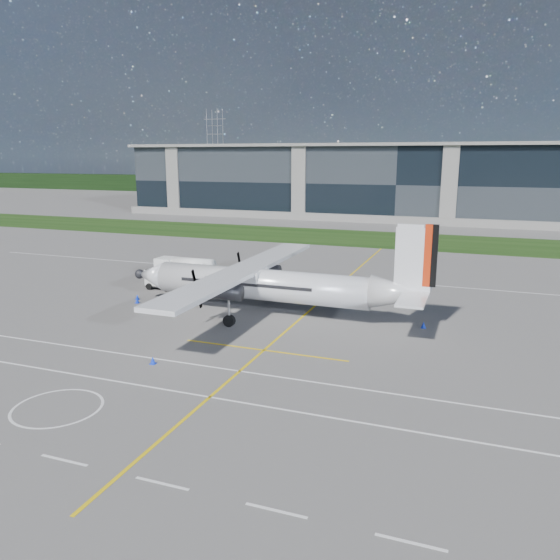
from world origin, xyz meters
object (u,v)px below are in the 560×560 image
Objects in this scene: safety_cone_stbdwing at (293,275)px; safety_cone_portwing at (153,360)px; pylon_west at (215,151)px; turboprop_aircraft at (272,267)px; safety_cone_fwd at (137,297)px; safety_cone_tail at (424,325)px; safety_cone_nose_port at (137,300)px; ground_crew_person at (201,286)px; baggage_tug at (162,279)px; fuel_tanker_truck at (182,269)px.

safety_cone_stbdwing and safety_cone_portwing have the same top height.
pylon_west is 155.10m from safety_cone_stbdwing.
turboprop_aircraft reaches higher than safety_cone_fwd.
safety_cone_tail and safety_cone_nose_port have the same top height.
ground_crew_person is 17.06m from safety_cone_portwing.
safety_cone_tail is at bearing 41.65° from safety_cone_portwing.
safety_cone_fwd is (-10.60, -13.94, 0.00)m from safety_cone_stbdwing.
safety_cone_portwing is at bearing -59.36° from baggage_tug.
pylon_west is 60.00× the size of safety_cone_fwd.
turboprop_aircraft is at bearing -1.01° from safety_cone_fwd.
ground_crew_person reaches higher than safety_cone_portwing.
fuel_tanker_truck reaches higher than safety_cone_stbdwing.
safety_cone_tail is (92.77, -147.03, -14.75)m from pylon_west.
fuel_tanker_truck is 2.12× the size of baggage_tug.
safety_cone_tail is at bearing -8.89° from baggage_tug.
pylon_west is at bearing 115.60° from fuel_tanker_truck.
fuel_tanker_truck is 7.45m from ground_crew_person.
turboprop_aircraft is 16.29m from fuel_tanker_truck.
safety_cone_nose_port is (-12.84, -0.80, -3.85)m from turboprop_aircraft.
turboprop_aircraft is 12.64× the size of ground_crew_person.
safety_cone_stbdwing is 1.00× the size of safety_cone_fwd.
safety_cone_stbdwing is at bearing 40.95° from baggage_tug.
fuel_tanker_truck reaches higher than safety_cone_tail.
safety_cone_fwd is (-25.97, -0.50, 0.00)m from safety_cone_tail.
baggage_tug is 6.53× the size of safety_cone_nose_port.
safety_cone_fwd is (-0.73, 1.04, 0.00)m from safety_cone_nose_port.
turboprop_aircraft is at bearing 3.59° from safety_cone_nose_port.
baggage_tug is 1.51× the size of ground_crew_person.
safety_cone_stbdwing is (10.77, 9.35, -0.73)m from baggage_tug.
fuel_tanker_truck is 27.17m from safety_cone_tail.
safety_cone_tail is (20.85, -2.38, -0.83)m from ground_crew_person.
safety_cone_stbdwing is 1.00× the size of safety_cone_tail.
safety_cone_fwd is (66.80, -147.53, -14.75)m from pylon_west.
safety_cone_tail is 1.00× the size of safety_cone_nose_port.
pylon_west reaches higher than safety_cone_fwd.
safety_cone_nose_port is at bearing -176.41° from turboprop_aircraft.
safety_cone_portwing is (-3.14, -13.08, -3.85)m from turboprop_aircraft.
ground_crew_person is 5.93m from safety_cone_fwd.
safety_cone_nose_port is at bearing -80.95° from baggage_tug.
fuel_tanker_truck is at bearing -64.40° from pylon_west.
safety_cone_portwing is (77.24, -160.85, -14.75)m from pylon_west.
safety_cone_portwing and safety_cone_nose_port have the same top height.
baggage_tug is at bearing -65.01° from pylon_west.
turboprop_aircraft is 8.37× the size of baggage_tug.
safety_cone_nose_port is (0.79, -9.28, -1.05)m from fuel_tanker_truck.
ground_crew_person is (5.29, -1.71, 0.10)m from baggage_tug.
ground_crew_person is 21.00m from safety_cone_tail.
safety_cone_portwing is (10.49, -21.55, -1.05)m from fuel_tanker_truck.
safety_cone_stbdwing is (-2.97, 14.18, -3.85)m from turboprop_aircraft.
turboprop_aircraft reaches higher than safety_cone_nose_port.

